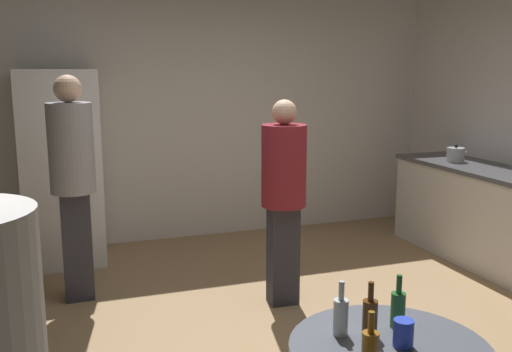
# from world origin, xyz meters

# --- Properties ---
(ground_plane) EXTENTS (5.20, 5.20, 0.10)m
(ground_plane) POSITION_xyz_m (0.00, 0.00, -0.05)
(ground_plane) COLOR #9E7C56
(wall_back) EXTENTS (5.32, 0.06, 2.70)m
(wall_back) POSITION_xyz_m (0.00, 2.63, 1.35)
(wall_back) COLOR silver
(wall_back) RESTS_ON ground_plane
(refrigerator) EXTENTS (0.70, 0.68, 1.80)m
(refrigerator) POSITION_xyz_m (-1.45, 2.20, 0.90)
(refrigerator) COLOR white
(refrigerator) RESTS_ON ground_plane
(kitchen_counter) EXTENTS (0.64, 2.20, 0.90)m
(kitchen_counter) POSITION_xyz_m (2.28, 0.83, 0.45)
(kitchen_counter) COLOR beige
(kitchen_counter) RESTS_ON ground_plane
(kettle) EXTENTS (0.24, 0.17, 0.18)m
(kettle) POSITION_xyz_m (2.23, 1.29, 0.97)
(kettle) COLOR #B2B2B7
(kettle) RESTS_ON kitchen_counter
(beer_bottle_amber) EXTENTS (0.06, 0.06, 0.23)m
(beer_bottle_amber) POSITION_xyz_m (-0.45, -1.65, 0.82)
(beer_bottle_amber) COLOR #8C5919
(beer_bottle_amber) RESTS_ON foreground_table
(beer_bottle_brown) EXTENTS (0.06, 0.06, 0.23)m
(beer_bottle_brown) POSITION_xyz_m (-0.30, -1.40, 0.82)
(beer_bottle_brown) COLOR #593314
(beer_bottle_brown) RESTS_ON foreground_table
(beer_bottle_green) EXTENTS (0.06, 0.06, 0.23)m
(beer_bottle_green) POSITION_xyz_m (-0.15, -1.37, 0.82)
(beer_bottle_green) COLOR #26662D
(beer_bottle_green) RESTS_ON foreground_table
(beer_bottle_clear) EXTENTS (0.06, 0.06, 0.23)m
(beer_bottle_clear) POSITION_xyz_m (-0.41, -1.35, 0.82)
(beer_bottle_clear) COLOR silver
(beer_bottle_clear) RESTS_ON foreground_table
(plastic_cup_blue) EXTENTS (0.08, 0.08, 0.11)m
(plastic_cup_blue) POSITION_xyz_m (-0.22, -1.52, 0.79)
(plastic_cup_blue) COLOR blue
(plastic_cup_blue) RESTS_ON foreground_table
(person_in_gray_shirt) EXTENTS (0.35, 0.35, 1.76)m
(person_in_gray_shirt) POSITION_xyz_m (-1.37, 1.21, 1.04)
(person_in_gray_shirt) COLOR #2D2D38
(person_in_gray_shirt) RESTS_ON ground_plane
(person_in_maroon_shirt) EXTENTS (0.36, 0.36, 1.59)m
(person_in_maroon_shirt) POSITION_xyz_m (0.13, 0.61, 0.92)
(person_in_maroon_shirt) COLOR #2D2D38
(person_in_maroon_shirt) RESTS_ON ground_plane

